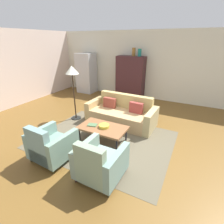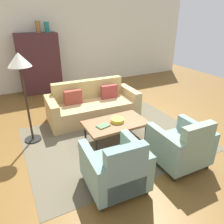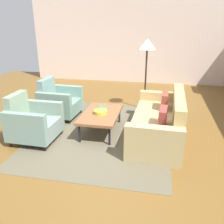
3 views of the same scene
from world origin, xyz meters
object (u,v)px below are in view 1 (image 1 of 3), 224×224
(coffee_table, at_px, (103,128))
(armchair_right, at_px, (99,164))
(book_stack, at_px, (92,125))
(couch, at_px, (122,114))
(fruit_bowl, at_px, (104,126))
(vase_tall, at_px, (134,52))
(armchair_left, at_px, (50,146))
(cabinet, at_px, (130,78))
(refrigerator, at_px, (86,73))
(vase_round, at_px, (140,53))
(floor_lamp, at_px, (72,75))

(coffee_table, bearing_deg, armchair_right, -62.83)
(book_stack, bearing_deg, armchair_right, -51.90)
(couch, distance_m, fruit_bowl, 1.20)
(vase_tall, bearing_deg, couch, -75.96)
(armchair_left, bearing_deg, cabinet, 94.24)
(armchair_right, relative_size, refrigerator, 0.48)
(armchair_right, xyz_separation_m, book_stack, (-0.88, 1.12, 0.07))
(armchair_left, bearing_deg, vase_tall, 93.05)
(book_stack, bearing_deg, vase_tall, 95.11)
(vase_tall, relative_size, vase_round, 1.11)
(refrigerator, bearing_deg, coffee_table, -50.16)
(armchair_left, height_order, fruit_bowl, armchair_left)
(coffee_table, relative_size, refrigerator, 0.65)
(book_stack, distance_m, vase_tall, 4.02)
(armchair_right, height_order, book_stack, armchair_right)
(couch, xyz_separation_m, book_stack, (-0.29, -1.23, 0.12))
(couch, height_order, book_stack, couch)
(cabinet, bearing_deg, book_stack, -83.36)
(armchair_right, distance_m, cabinet, 5.02)
(armchair_right, bearing_deg, fruit_bowl, 116.83)
(couch, bearing_deg, vase_round, -79.44)
(refrigerator, bearing_deg, book_stack, -53.29)
(vase_tall, bearing_deg, refrigerator, -177.56)
(couch, xyz_separation_m, fruit_bowl, (0.04, -1.19, 0.15))
(coffee_table, height_order, armchair_left, armchair_left)
(refrigerator, bearing_deg, vase_round, 2.20)
(cabinet, bearing_deg, vase_round, -0.77)
(armchair_right, relative_size, book_stack, 3.28)
(coffee_table, height_order, fruit_bowl, fruit_bowl)
(coffee_table, relative_size, floor_lamp, 0.70)
(couch, bearing_deg, floor_lamp, 18.38)
(coffee_table, relative_size, armchair_left, 1.36)
(armchair_left, relative_size, armchair_right, 1.00)
(couch, relative_size, cabinet, 1.18)
(cabinet, bearing_deg, armchair_left, -88.71)
(vase_tall, distance_m, refrigerator, 2.57)
(book_stack, xyz_separation_m, cabinet, (-0.43, 3.69, 0.49))
(vase_tall, height_order, floor_lamp, vase_tall)
(fruit_bowl, bearing_deg, refrigerator, 130.22)
(book_stack, height_order, vase_tall, vase_tall)
(cabinet, bearing_deg, coffee_table, -78.96)
(fruit_bowl, height_order, vase_tall, vase_tall)
(fruit_bowl, distance_m, vase_round, 3.97)
(armchair_right, xyz_separation_m, refrigerator, (-3.56, 4.71, 0.58))
(armchair_left, height_order, book_stack, armchair_left)
(refrigerator, bearing_deg, cabinet, 2.67)
(couch, bearing_deg, armchair_left, 77.65)
(book_stack, relative_size, cabinet, 0.15)
(fruit_bowl, height_order, floor_lamp, floor_lamp)
(fruit_bowl, height_order, refrigerator, refrigerator)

